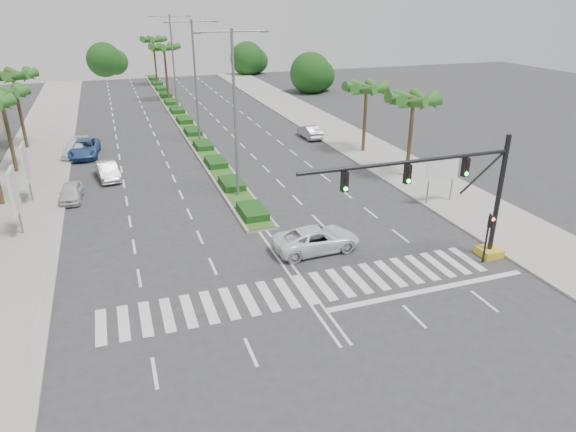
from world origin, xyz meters
name	(u,v)px	position (x,y,z in m)	size (l,w,h in m)	color
ground	(305,289)	(0.00, 0.00, 0.00)	(160.00, 160.00, 0.00)	#333335
footpath_right	(379,156)	(15.20, 20.00, 0.07)	(6.00, 120.00, 0.15)	gray
footpath_left	(26,193)	(-15.20, 20.00, 0.07)	(6.00, 120.00, 0.15)	gray
median	(179,114)	(0.00, 45.00, 0.10)	(2.20, 75.00, 0.20)	gray
median_grass	(179,113)	(0.00, 45.00, 0.22)	(1.80, 75.00, 0.04)	#2B4F1B
signal_gantry	(464,205)	(9.27, 0.00, 3.46)	(12.60, 1.20, 7.20)	gold
pedestrian_signal	(489,230)	(10.60, -0.68, 2.04)	(0.28, 0.36, 3.00)	black
direction_sign	(442,171)	(13.50, 7.99, 2.45)	(2.70, 0.11, 3.40)	slate
billboard_near	(14,191)	(-14.50, 12.00, 2.96)	(0.18, 2.10, 4.35)	slate
billboard_far	(25,164)	(-14.50, 18.00, 2.96)	(0.18, 2.10, 4.35)	slate
palm_left_far	(1,96)	(-16.50, 26.00, 6.50)	(4.57, 4.68, 7.35)	brown
palm_left_end	(13,78)	(-16.50, 34.00, 6.88)	(4.57, 4.68, 7.75)	brown
palm_right_near	(413,103)	(14.50, 14.00, 6.20)	(4.57, 4.68, 7.05)	brown
palm_right_far	(366,90)	(14.50, 22.00, 5.91)	(4.57, 4.68, 6.75)	brown
palm_median_a	(164,49)	(0.00, 55.00, 7.17)	(4.57, 4.68, 8.05)	brown
palm_median_b	(153,41)	(0.00, 70.00, 7.17)	(4.57, 4.68, 8.05)	brown
streetlight_near	(235,107)	(0.00, 14.00, 6.81)	(5.10, 0.25, 12.00)	slate
streetlight_mid	(195,76)	(0.00, 30.00, 6.81)	(5.10, 0.25, 12.00)	slate
streetlight_far	(173,59)	(0.00, 46.00, 6.81)	(5.10, 0.25, 12.00)	slate
car_parked_a	(71,192)	(-11.80, 17.48, 0.64)	(1.51, 3.75, 1.28)	silver
car_parked_b	(107,171)	(-9.13, 21.73, 0.71)	(1.50, 4.31, 1.42)	#B6B6BB
car_parked_c	(84,148)	(-11.03, 29.36, 0.76)	(2.52, 5.47, 1.52)	#305592
car_parked_d	(76,149)	(-11.80, 29.56, 0.72)	(2.02, 4.98, 1.44)	white
car_crossing	(316,239)	(2.24, 3.95, 0.72)	(2.40, 5.21, 1.45)	white
car_right	(310,132)	(11.57, 28.71, 0.68)	(1.44, 4.14, 1.36)	#ACACB1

